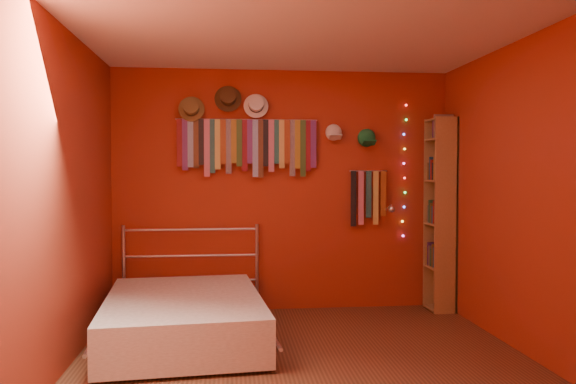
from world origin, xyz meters
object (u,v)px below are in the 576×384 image
object	(u,v)px
bookshelf	(444,213)
bed	(184,317)
reading_lamp	(391,209)
tie_rack	(248,144)

from	to	relation	value
bookshelf	bed	distance (m)	2.85
reading_lamp	tie_rack	bearing A→B (deg)	173.53
reading_lamp	bookshelf	distance (m)	0.57
bookshelf	bed	xyz separation A→B (m)	(-2.61, -0.83, -0.80)
reading_lamp	bookshelf	xyz separation A→B (m)	(0.57, 0.01, -0.04)
bed	tie_rack	bearing A→B (deg)	54.86
reading_lamp	bed	world-z (taller)	reading_lamp
tie_rack	bed	xyz separation A→B (m)	(-0.58, -0.99, -1.52)
bookshelf	bed	size ratio (longest dim) A/B	1.04
tie_rack	bed	bearing A→B (deg)	-120.40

